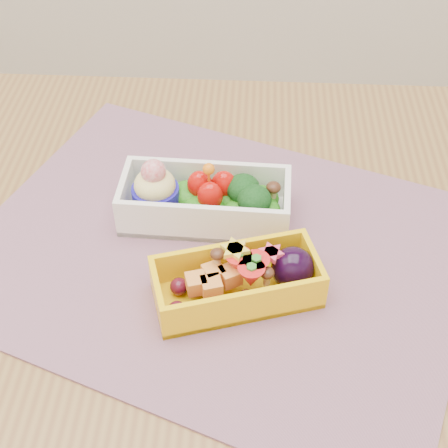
# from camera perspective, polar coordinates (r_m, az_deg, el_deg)

# --- Properties ---
(table) EXTENTS (1.20, 0.80, 0.75)m
(table) POSITION_cam_1_polar(r_m,az_deg,el_deg) (0.78, 1.81, -9.45)
(table) COLOR brown
(table) RESTS_ON ground
(placemat) EXTENTS (0.65, 0.58, 0.00)m
(placemat) POSITION_cam_1_polar(r_m,az_deg,el_deg) (0.73, -0.61, -2.44)
(placemat) COLOR #8A5F6B
(placemat) RESTS_ON table
(bento_white) EXTENTS (0.20, 0.09, 0.08)m
(bento_white) POSITION_cam_1_polar(r_m,az_deg,el_deg) (0.75, -1.75, 2.15)
(bento_white) COLOR white
(bento_white) RESTS_ON placemat
(bento_yellow) EXTENTS (0.18, 0.12, 0.06)m
(bento_yellow) POSITION_cam_1_polar(r_m,az_deg,el_deg) (0.66, 1.46, -4.99)
(bento_yellow) COLOR yellow
(bento_yellow) RESTS_ON placemat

